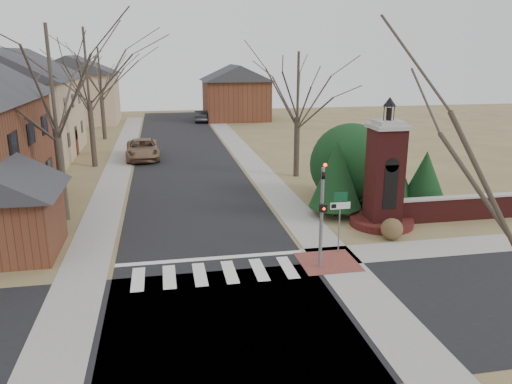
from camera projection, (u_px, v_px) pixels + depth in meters
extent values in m
plane|color=brown|center=(217.00, 282.00, 19.16)|extent=(120.00, 120.00, 0.00)
cube|color=black|center=(186.00, 163.00, 39.96)|extent=(8.00, 70.00, 0.01)
cube|color=black|center=(228.00, 322.00, 16.32)|extent=(120.00, 8.00, 0.01)
cube|color=silver|center=(215.00, 273.00, 19.91)|extent=(8.00, 2.20, 0.02)
cube|color=silver|center=(211.00, 259.00, 21.33)|extent=(8.00, 0.35, 0.02)
cube|color=gray|center=(250.00, 160.00, 40.90)|extent=(2.00, 60.00, 0.02)
cube|color=gray|center=(119.00, 165.00, 39.02)|extent=(2.00, 60.00, 0.02)
cube|color=brown|center=(328.00, 262.00, 20.97)|extent=(2.40, 2.40, 0.02)
cylinder|color=slate|center=(321.00, 219.00, 19.94)|extent=(0.14, 0.14, 4.20)
imported|color=black|center=(323.00, 171.00, 19.41)|extent=(0.15, 0.18, 0.90)
sphere|color=#FF0C05|center=(325.00, 165.00, 19.12)|extent=(0.14, 0.14, 0.14)
cube|color=black|center=(323.00, 208.00, 19.63)|extent=(0.28, 0.16, 0.30)
sphere|color=#FF0C05|center=(324.00, 209.00, 19.55)|extent=(0.11, 0.11, 0.11)
cylinder|color=slate|center=(339.00, 224.00, 21.71)|extent=(0.06, 0.06, 2.60)
cube|color=silver|center=(340.00, 206.00, 21.46)|extent=(0.90, 0.03, 0.30)
cube|color=black|center=(334.00, 206.00, 21.39)|extent=(0.22, 0.02, 0.18)
cube|color=#0E4326|center=(341.00, 197.00, 21.35)|extent=(0.60, 0.03, 0.40)
cylinder|color=#4E1816|center=(381.00, 222.00, 25.47)|extent=(3.20, 3.20, 0.36)
cube|color=#4E1816|center=(384.00, 178.00, 24.84)|extent=(1.50, 1.50, 5.00)
cube|color=black|center=(390.00, 187.00, 24.24)|extent=(0.70, 0.10, 2.20)
cube|color=gray|center=(388.00, 127.00, 24.15)|extent=(1.70, 1.70, 0.20)
cube|color=gray|center=(388.00, 122.00, 24.10)|extent=(1.30, 1.30, 0.20)
cylinder|color=black|center=(389.00, 114.00, 23.99)|extent=(0.20, 0.20, 0.60)
cone|color=black|center=(390.00, 102.00, 23.83)|extent=(0.64, 0.64, 0.45)
cube|color=#4E1816|center=(462.00, 209.00, 26.17)|extent=(7.50, 0.40, 1.20)
cube|color=gray|center=(463.00, 197.00, 25.99)|extent=(7.50, 0.50, 0.10)
cube|color=tan|center=(17.00, 119.00, 41.38)|extent=(9.00, 12.00, 6.40)
cube|color=brown|center=(9.00, 224.00, 21.49)|extent=(4.00, 4.00, 2.80)
cube|color=tan|center=(76.00, 99.00, 61.57)|extent=(10.00, 8.00, 6.00)
cube|color=tan|center=(45.00, 66.00, 58.47)|extent=(0.75, 0.75, 3.08)
cube|color=brown|center=(236.00, 100.00, 65.32)|extent=(8.00, 8.00, 5.00)
cube|color=brown|center=(220.00, 74.00, 62.49)|extent=(0.75, 0.75, 2.80)
cylinder|color=#473D33|center=(335.00, 211.00, 27.01)|extent=(0.20, 0.20, 0.50)
cone|color=black|center=(336.00, 174.00, 26.46)|extent=(2.80, 2.80, 3.60)
cylinder|color=#473D33|center=(382.00, 201.00, 28.74)|extent=(0.20, 0.20, 0.50)
cone|color=black|center=(385.00, 161.00, 28.11)|extent=(3.40, 3.40, 4.20)
cylinder|color=#473D33|center=(423.00, 204.00, 28.16)|extent=(0.20, 0.20, 0.50)
cone|color=black|center=(425.00, 176.00, 27.72)|extent=(2.40, 2.40, 2.80)
sphere|color=black|center=(351.00, 161.00, 29.12)|extent=(4.80, 4.80, 4.80)
cylinder|color=#473D33|center=(62.00, 175.00, 25.75)|extent=(0.40, 0.40, 4.83)
cylinder|color=#473D33|center=(92.00, 134.00, 38.01)|extent=(0.40, 0.40, 5.04)
cylinder|color=#473D33|center=(103.00, 117.00, 50.30)|extent=(0.40, 0.40, 4.41)
cylinder|color=#473D33|center=(297.00, 147.00, 35.08)|extent=(0.40, 0.40, 4.20)
imported|color=#836147|center=(143.00, 149.00, 41.22)|extent=(2.85, 5.85, 1.60)
imported|color=#2D2F34|center=(201.00, 116.00, 63.34)|extent=(1.67, 4.43, 1.44)
sphere|color=brown|center=(392.00, 229.00, 23.41)|extent=(1.03, 1.03, 1.03)
sphere|color=brown|center=(394.00, 220.00, 25.12)|extent=(0.76, 0.76, 0.76)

